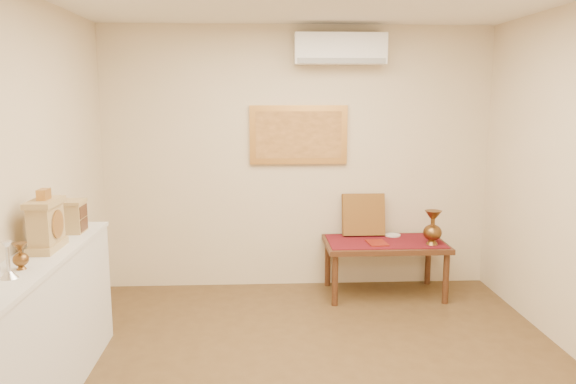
{
  "coord_description": "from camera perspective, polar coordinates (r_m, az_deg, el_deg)",
  "views": [
    {
      "loc": [
        -0.41,
        -3.53,
        1.99
      ],
      "look_at": [
        -0.16,
        1.15,
        1.19
      ],
      "focal_mm": 35.0,
      "sensor_mm": 36.0,
      "label": 1
    }
  ],
  "objects": [
    {
      "name": "cushion",
      "position": [
        5.89,
        7.66,
        -2.28
      ],
      "size": [
        0.43,
        0.19,
        0.45
      ],
      "primitive_type": "cube",
      "rotation": [
        -0.21,
        0.0,
        0.0
      ],
      "color": "#5E2412",
      "rests_on": "table_cloth"
    },
    {
      "name": "wall_front",
      "position": [
        1.48,
        13.73,
        -16.12
      ],
      "size": [
        4.0,
        0.02,
        2.7
      ],
      "primitive_type": "cube",
      "color": "beige",
      "rests_on": "ground"
    },
    {
      "name": "low_table",
      "position": [
        5.75,
        9.8,
        -5.61
      ],
      "size": [
        1.2,
        0.7,
        0.55
      ],
      "color": "#4B2816",
      "rests_on": "floor"
    },
    {
      "name": "mantel_clock",
      "position": [
        4.05,
        -23.35,
        -3.01
      ],
      "size": [
        0.17,
        0.36,
        0.41
      ],
      "color": "tan",
      "rests_on": "display_ledge"
    },
    {
      "name": "brass_urn_small",
      "position": [
        3.67,
        -25.56,
        -5.54
      ],
      "size": [
        0.09,
        0.09,
        0.21
      ],
      "primitive_type": null,
      "color": "brown",
      "rests_on": "display_ledge"
    },
    {
      "name": "wall_left",
      "position": [
        3.92,
        -26.9,
        -0.74
      ],
      "size": [
        0.02,
        4.5,
        2.7
      ],
      "primitive_type": "cube",
      "color": "beige",
      "rests_on": "ground"
    },
    {
      "name": "menu",
      "position": [
        5.62,
        9.03,
        -5.12
      ],
      "size": [
        0.2,
        0.27,
        0.01
      ],
      "primitive_type": "cube",
      "rotation": [
        0.0,
        0.0,
        0.09
      ],
      "color": "maroon",
      "rests_on": "table_cloth"
    },
    {
      "name": "painting",
      "position": [
        5.78,
        1.07,
        5.83
      ],
      "size": [
        1.0,
        0.06,
        0.6
      ],
      "color": "#B87F3B",
      "rests_on": "wall_back"
    },
    {
      "name": "table_cloth",
      "position": [
        5.73,
        9.82,
        -4.95
      ],
      "size": [
        1.14,
        0.59,
        0.01
      ],
      "primitive_type": "cube",
      "color": "maroon",
      "rests_on": "low_table"
    },
    {
      "name": "display_ledge",
      "position": [
        4.09,
        -23.66,
        -12.67
      ],
      "size": [
        0.37,
        2.02,
        0.98
      ],
      "color": "silver",
      "rests_on": "floor"
    },
    {
      "name": "plate",
      "position": [
        5.96,
        10.56,
        -4.32
      ],
      "size": [
        0.17,
        0.17,
        0.01
      ],
      "primitive_type": "cylinder",
      "color": "white",
      "rests_on": "table_cloth"
    },
    {
      "name": "brass_urn_tall",
      "position": [
        5.65,
        14.5,
        -3.14
      ],
      "size": [
        0.18,
        0.18,
        0.41
      ],
      "primitive_type": null,
      "color": "brown",
      "rests_on": "table_cloth"
    },
    {
      "name": "candlestick",
      "position": [
        3.53,
        -26.58,
        -6.18
      ],
      "size": [
        0.1,
        0.1,
        0.21
      ],
      "primitive_type": null,
      "color": "silver",
      "rests_on": "display_ledge"
    },
    {
      "name": "wooden_chest",
      "position": [
        4.5,
        -20.96,
        -2.31
      ],
      "size": [
        0.16,
        0.21,
        0.24
      ],
      "color": "tan",
      "rests_on": "display_ledge"
    },
    {
      "name": "ac_unit",
      "position": [
        5.72,
        5.3,
        14.26
      ],
      "size": [
        0.9,
        0.25,
        0.3
      ],
      "color": "white",
      "rests_on": "wall_back"
    },
    {
      "name": "wall_back",
      "position": [
        5.83,
        1.05,
        3.4
      ],
      "size": [
        4.0,
        0.02,
        2.7
      ],
      "primitive_type": "cube",
      "color": "beige",
      "rests_on": "ground"
    }
  ]
}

